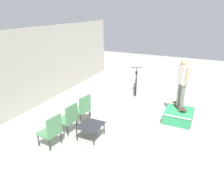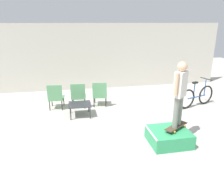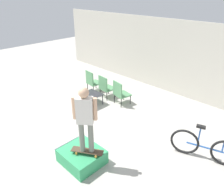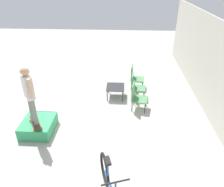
# 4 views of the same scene
# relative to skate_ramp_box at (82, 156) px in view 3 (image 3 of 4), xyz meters

# --- Properties ---
(ground_plane) EXTENTS (24.00, 24.00, 0.00)m
(ground_plane) POSITION_rel_skate_ramp_box_xyz_m (-1.22, 0.66, -0.19)
(ground_plane) COLOR #B7B2A8
(house_wall_back) EXTENTS (12.00, 0.06, 3.00)m
(house_wall_back) POSITION_rel_skate_ramp_box_xyz_m (-1.22, 5.33, 1.31)
(house_wall_back) COLOR beige
(house_wall_back) RESTS_ON ground_plane
(skate_ramp_box) EXTENTS (1.05, 0.90, 0.40)m
(skate_ramp_box) POSITION_rel_skate_ramp_box_xyz_m (0.00, 0.00, 0.00)
(skate_ramp_box) COLOR #339E60
(skate_ramp_box) RESTS_ON ground_plane
(skateboard_on_ramp) EXTENTS (0.78, 0.59, 0.07)m
(skateboard_on_ramp) POSITION_rel_skate_ramp_box_xyz_m (0.20, 0.03, 0.27)
(skateboard_on_ramp) COLOR #473828
(skateboard_on_ramp) RESTS_ON skate_ramp_box
(person_skater) EXTENTS (0.46, 0.39, 1.69)m
(person_skater) POSITION_rel_skate_ramp_box_xyz_m (0.20, 0.03, 1.27)
(person_skater) COLOR gray
(person_skater) RESTS_ON skateboard_on_ramp
(coffee_table) EXTENTS (0.74, 0.67, 0.43)m
(coffee_table) POSITION_rel_skate_ramp_box_xyz_m (-2.20, 2.21, 0.19)
(coffee_table) COLOR #2D2D33
(coffee_table) RESTS_ON ground_plane
(patio_chair_left) EXTENTS (0.58, 0.58, 0.95)m
(patio_chair_left) POSITION_rel_skate_ramp_box_xyz_m (-3.02, 2.98, 0.31)
(patio_chair_left) COLOR black
(patio_chair_left) RESTS_ON ground_plane
(patio_chair_center) EXTENTS (0.57, 0.57, 0.95)m
(patio_chair_center) POSITION_rel_skate_ramp_box_xyz_m (-2.21, 2.98, 0.31)
(patio_chair_center) COLOR black
(patio_chair_center) RESTS_ON ground_plane
(patio_chair_right) EXTENTS (0.61, 0.61, 0.95)m
(patio_chair_right) POSITION_rel_skate_ramp_box_xyz_m (-1.41, 2.98, 0.31)
(patio_chair_right) COLOR black
(patio_chair_right) RESTS_ON ground_plane
(bicycle) EXTENTS (1.68, 0.67, 1.04)m
(bicycle) POSITION_rel_skate_ramp_box_xyz_m (2.16, 2.29, 0.21)
(bicycle) COLOR black
(bicycle) RESTS_ON ground_plane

